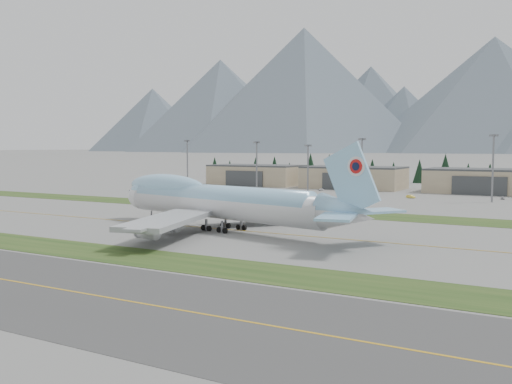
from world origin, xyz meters
The scene contains 13 objects.
ground centered at (0.00, 0.00, 0.00)m, with size 7000.00×7000.00×0.00m, color #5E5F5C.
grass_strip_near centered at (0.00, -38.00, 0.00)m, with size 400.00×14.00×0.08m, color #213F16.
grass_strip_far centered at (0.00, 45.00, 0.00)m, with size 400.00×18.00×0.08m, color #213F16.
taxiway_line_main centered at (0.00, 0.00, 0.00)m, with size 400.00×0.40×0.02m, color gold.
boeing_747_freighter centered at (3.91, -1.22, 7.07)m, with size 81.72×68.56×21.45m.
hangar_left centered at (-70.00, 149.90, 5.39)m, with size 48.00×26.60×10.80m.
hangar_center centered at (-15.00, 149.90, 5.39)m, with size 48.00×26.60×10.80m.
hangar_right centered at (45.00, 149.90, 5.39)m, with size 48.00×26.60×10.80m.
floodlight_masts centered at (-19.18, 108.60, 16.30)m, with size 146.11×10.03×24.96m.
service_vehicle_a centered at (-23.04, 127.91, 0.00)m, with size 1.37×3.40×1.16m, color silver.
service_vehicle_b centered at (23.25, 109.44, 0.00)m, with size 1.41×4.01×1.32m, color yellow.
service_vehicle_c centered at (55.88, 121.56, 0.00)m, with size 1.43×3.52×1.02m, color #9B999E.
conifer_belt centered at (-1.52, 211.52, 7.19)m, with size 279.96×14.60×16.72m.
Camera 1 is at (79.99, -118.05, 20.27)m, focal length 40.00 mm.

